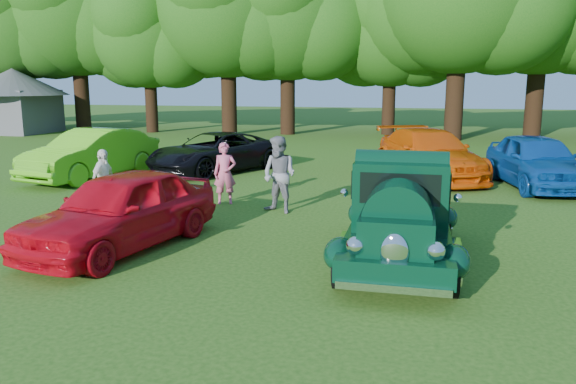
% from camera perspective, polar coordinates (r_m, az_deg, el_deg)
% --- Properties ---
extents(ground, '(120.00, 120.00, 0.00)m').
position_cam_1_polar(ground, '(9.77, -0.46, -7.45)').
color(ground, '#244B11').
rests_on(ground, ground).
extents(hero_pickup, '(2.17, 4.65, 1.82)m').
position_cam_1_polar(hero_pickup, '(9.99, 11.31, -2.55)').
color(hero_pickup, black).
rests_on(hero_pickup, ground).
extents(red_convertible, '(2.65, 4.64, 1.49)m').
position_cam_1_polar(red_convertible, '(11.03, -16.60, -1.74)').
color(red_convertible, red).
rests_on(red_convertible, ground).
extents(back_car_lime, '(2.69, 5.13, 1.61)m').
position_cam_1_polar(back_car_lime, '(19.29, -19.30, 3.65)').
color(back_car_lime, '#54B818').
rests_on(back_car_lime, ground).
extents(back_car_black, '(4.26, 5.46, 1.38)m').
position_cam_1_polar(back_car_black, '(19.72, -7.53, 4.00)').
color(back_car_black, black).
rests_on(back_car_black, ground).
extents(back_car_orange, '(4.12, 5.89, 1.58)m').
position_cam_1_polar(back_car_orange, '(18.95, 14.13, 3.78)').
color(back_car_orange, '#D44B07').
rests_on(back_car_orange, ground).
extents(back_car_blue, '(2.74, 4.98, 1.60)m').
position_cam_1_polar(back_car_blue, '(18.23, 23.92, 2.91)').
color(back_car_blue, navy).
rests_on(back_car_blue, ground).
extents(spectator_pink, '(0.67, 0.55, 1.59)m').
position_cam_1_polar(spectator_pink, '(14.53, -6.42, 1.89)').
color(spectator_pink, '#CB5374').
rests_on(spectator_pink, ground).
extents(spectator_grey, '(1.11, 1.01, 1.85)m').
position_cam_1_polar(spectator_grey, '(13.42, -0.88, 1.75)').
color(spectator_grey, gray).
rests_on(spectator_grey, ground).
extents(spectator_white, '(0.40, 0.90, 1.51)m').
position_cam_1_polar(spectator_white, '(14.39, -18.24, 1.16)').
color(spectator_white, white).
rests_on(spectator_white, ground).
extents(gazebo, '(6.40, 6.40, 3.90)m').
position_cam_1_polar(gazebo, '(38.54, -26.08, 8.99)').
color(gazebo, '#4E4E53').
rests_on(gazebo, ground).
extents(tree_line, '(63.34, 11.33, 12.22)m').
position_cam_1_polar(tree_line, '(33.18, 11.94, 18.12)').
color(tree_line, black).
rests_on(tree_line, ground).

